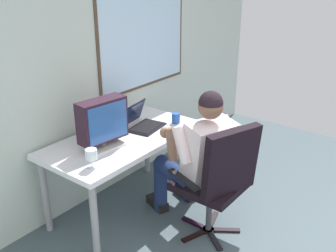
{
  "coord_description": "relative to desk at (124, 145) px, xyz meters",
  "views": [
    {
      "loc": [
        -2.26,
        0.11,
        2.11
      ],
      "look_at": [
        0.06,
        1.89,
        0.88
      ],
      "focal_mm": 42.12,
      "sensor_mm": 36.0,
      "label": 1
    }
  ],
  "objects": [
    {
      "name": "wall_rear",
      "position": [
        0.08,
        0.42,
        0.73
      ],
      "size": [
        5.44,
        0.08,
        2.73
      ],
      "color": "#B8C4B9",
      "rests_on": "ground"
    },
    {
      "name": "desk",
      "position": [
        0.0,
        0.0,
        0.0
      ],
      "size": [
        1.42,
        0.73,
        0.72
      ],
      "color": "gray",
      "rests_on": "ground"
    },
    {
      "name": "office_chair",
      "position": [
        0.13,
        -0.89,
        -0.06
      ],
      "size": [
        0.67,
        0.61,
        1.02
      ],
      "color": "black",
      "rests_on": "ground"
    },
    {
      "name": "person_seated",
      "position": [
        0.21,
        -0.62,
        0.01
      ],
      "size": [
        0.67,
        0.86,
        1.23
      ],
      "color": "navy",
      "rests_on": "ground"
    },
    {
      "name": "crt_monitor",
      "position": [
        -0.24,
        -0.01,
        0.3
      ],
      "size": [
        0.42,
        0.26,
        0.4
      ],
      "color": "beige",
      "rests_on": "desk"
    },
    {
      "name": "laptop",
      "position": [
        0.26,
        0.03,
        0.14
      ],
      "size": [
        0.37,
        0.35,
        0.22
      ],
      "color": "black",
      "rests_on": "desk"
    },
    {
      "name": "wine_glass",
      "position": [
        -0.54,
        -0.19,
        0.18
      ],
      "size": [
        0.09,
        0.09,
        0.14
      ],
      "color": "silver",
      "rests_on": "desk"
    },
    {
      "name": "coffee_mug",
      "position": [
        0.53,
        -0.17,
        0.13
      ],
      "size": [
        0.08,
        0.08,
        0.1
      ],
      "color": "#204692",
      "rests_on": "desk"
    }
  ]
}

